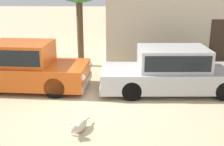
% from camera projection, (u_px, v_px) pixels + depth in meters
% --- Properties ---
extents(ground_plane, '(80.00, 80.00, 0.00)m').
position_uv_depth(ground_plane, '(98.00, 104.00, 8.36)').
color(ground_plane, '#CCB78E').
extents(parked_sedan_nearest, '(4.49, 2.06, 1.57)m').
position_uv_depth(parked_sedan_nearest, '(23.00, 66.00, 9.48)').
color(parked_sedan_nearest, '#D15619').
rests_on(parked_sedan_nearest, ground_plane).
extents(parked_sedan_second, '(4.89, 1.86, 1.47)m').
position_uv_depth(parked_sedan_second, '(173.00, 70.00, 9.17)').
color(parked_sedan_second, '#B2B5BA').
rests_on(parked_sedan_second, ground_plane).
extents(stray_dog_spotted, '(0.40, 0.98, 0.37)m').
position_uv_depth(stray_dog_spotted, '(79.00, 127.00, 6.67)').
color(stray_dog_spotted, beige).
rests_on(stray_dog_spotted, ground_plane).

